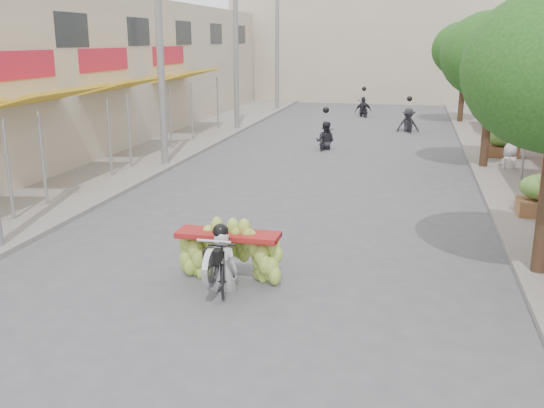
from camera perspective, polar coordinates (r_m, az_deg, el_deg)
The scene contains 16 objects.
ground at distance 9.09m, azimuth -7.69°, elevation -13.19°, with size 120.00×120.00×0.00m, color #515156.
sidewalk_left at distance 24.91m, azimuth -10.74°, elevation 5.16°, with size 4.00×60.00×0.12m, color gray.
sidewalk_right at distance 23.20m, azimuth 22.92°, elevation 3.49°, with size 4.00×60.00×0.12m, color gray.
shophouse_row_left at distance 26.14m, azimuth -22.26°, elevation 11.27°, with size 9.77×40.00×6.00m.
far_building at distance 45.55m, azimuth 9.61°, elevation 14.02°, with size 20.00×6.00×7.00m, color #B6A78F.
utility_pole_mid at distance 21.16m, azimuth -10.51°, elevation 14.24°, with size 0.60×0.24×8.00m.
utility_pole_far at distance 29.64m, azimuth -3.42°, elevation 14.67°, with size 0.60×0.24×8.00m.
utility_pole_back at distance 38.36m, azimuth 0.49°, elevation 14.82°, with size 0.60×0.24×8.00m.
street_tree_mid at distance 21.59m, azimuth 20.11°, elevation 12.96°, with size 3.40×3.40×5.25m.
street_tree_far at distance 33.54m, azimuth 17.75°, elevation 13.65°, with size 3.40×3.40×5.25m.
produce_crate_far at distance 23.94m, azimuth 20.81°, elevation 5.62°, with size 1.20×0.88×1.16m.
banana_motorbike at distance 10.88m, azimuth -4.47°, elevation -4.25°, with size 2.20×1.86×2.03m.
pedestrian at distance 21.86m, azimuth 21.61°, elevation 5.34°, with size 0.93×0.92×1.66m.
bg_motorbike_a at distance 24.64m, azimuth 5.06°, elevation 6.97°, with size 0.85×1.46×1.95m.
bg_motorbike_b at distance 29.99m, azimuth 12.73°, elevation 8.22°, with size 1.15×1.90×1.95m.
bg_motorbike_c at distance 35.58m, azimuth 8.62°, elevation 9.41°, with size 1.09×1.73×1.95m.
Camera 1 is at (2.94, -7.44, 4.30)m, focal length 40.00 mm.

